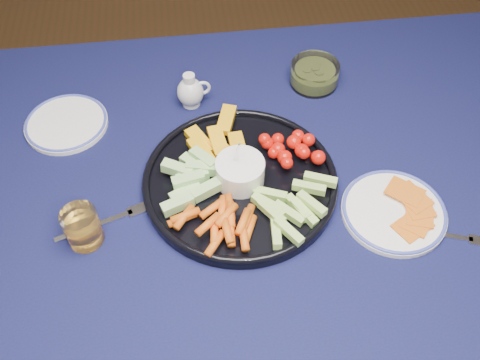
{
  "coord_description": "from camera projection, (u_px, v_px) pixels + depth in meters",
  "views": [
    {
      "loc": [
        -0.13,
        -0.63,
        1.58
      ],
      "look_at": [
        -0.05,
        0.03,
        0.76
      ],
      "focal_mm": 40.0,
      "sensor_mm": 36.0,
      "label": 1
    }
  ],
  "objects": [
    {
      "name": "pickle_bowl",
      "position": [
        314.0,
        75.0,
        1.24
      ],
      "size": [
        0.11,
        0.11,
        0.05
      ],
      "color": "white",
      "rests_on": "dining_table"
    },
    {
      "name": "fork_right",
      "position": [
        450.0,
        236.0,
        0.99
      ],
      "size": [
        0.16,
        0.07,
        0.0
      ],
      "color": "silver",
      "rests_on": "dining_table"
    },
    {
      "name": "juice_tumbler",
      "position": [
        83.0,
        229.0,
        0.96
      ],
      "size": [
        0.07,
        0.07,
        0.08
      ],
      "color": "white",
      "rests_on": "dining_table"
    },
    {
      "name": "dining_table",
      "position": [
        264.0,
        219.0,
        1.12
      ],
      "size": [
        1.67,
        1.07,
        0.75
      ],
      "color": "#4B2819",
      "rests_on": "ground"
    },
    {
      "name": "fork_left",
      "position": [
        110.0,
        220.0,
        1.01
      ],
      "size": [
        0.18,
        0.07,
        0.0
      ],
      "color": "silver",
      "rests_on": "dining_table"
    },
    {
      "name": "side_plate_extra",
      "position": [
        66.0,
        123.0,
        1.16
      ],
      "size": [
        0.18,
        0.18,
        0.01
      ],
      "color": "white",
      "rests_on": "dining_table"
    },
    {
      "name": "cheese_plate",
      "position": [
        394.0,
        211.0,
        1.01
      ],
      "size": [
        0.2,
        0.2,
        0.02
      ],
      "color": "white",
      "rests_on": "dining_table"
    },
    {
      "name": "creamer_pitcher",
      "position": [
        191.0,
        92.0,
        1.19
      ],
      "size": [
        0.08,
        0.06,
        0.08
      ],
      "color": "silver",
      "rests_on": "dining_table"
    },
    {
      "name": "crudite_platter",
      "position": [
        239.0,
        179.0,
        1.05
      ],
      "size": [
        0.39,
        0.39,
        0.12
      ],
      "color": "black",
      "rests_on": "dining_table"
    }
  ]
}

